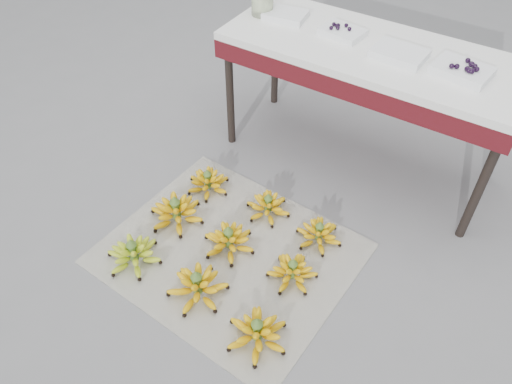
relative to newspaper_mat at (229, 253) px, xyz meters
The scene contains 17 objects.
ground 0.13m from the newspaper_mat, 25.34° to the left, with size 60.00×60.00×0.00m, color slate.
newspaper_mat is the anchor object (origin of this frame).
bunch_front_left 0.50m from the newspaper_mat, 141.30° to the right, with size 0.31×0.31×0.18m.
bunch_front_center 0.30m from the newspaper_mat, 86.79° to the right, with size 0.38×0.38×0.18m.
bunch_front_right 0.53m from the newspaper_mat, 41.14° to the right, with size 0.37×0.37×0.18m.
bunch_mid_left 0.39m from the newspaper_mat, behind, with size 0.37×0.37×0.19m.
bunch_mid_center 0.07m from the newspaper_mat, 125.15° to the left, with size 0.32×0.32×0.17m.
bunch_mid_right 0.37m from the newspaper_mat, ahead, with size 0.34×0.34×0.16m.
bunch_back_left 0.51m from the newspaper_mat, 138.85° to the left, with size 0.33×0.33×0.16m.
bunch_back_center 0.37m from the newspaper_mat, 86.77° to the left, with size 0.31×0.31×0.15m.
bunch_back_right 0.49m from the newspaper_mat, 42.95° to the left, with size 0.31×0.31×0.15m.
vendor_table 1.30m from the newspaper_mat, 77.73° to the left, with size 1.64×0.66×0.79m.
tray_far_left 1.41m from the newspaper_mat, 106.83° to the left, with size 0.26×0.21×0.04m.
tray_left 1.36m from the newspaper_mat, 88.31° to the left, with size 0.25×0.20×0.06m.
tray_right 1.37m from the newspaper_mat, 69.63° to the left, with size 0.28×0.21×0.04m.
tray_far_right 1.50m from the newspaper_mat, 55.94° to the left, with size 0.30×0.23×0.07m.
glass_jar 1.46m from the newspaper_mat, 113.80° to the left, with size 0.13×0.13×0.16m, color #DEEFBE.
Camera 1 is at (0.90, -1.38, 2.12)m, focal length 35.00 mm.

